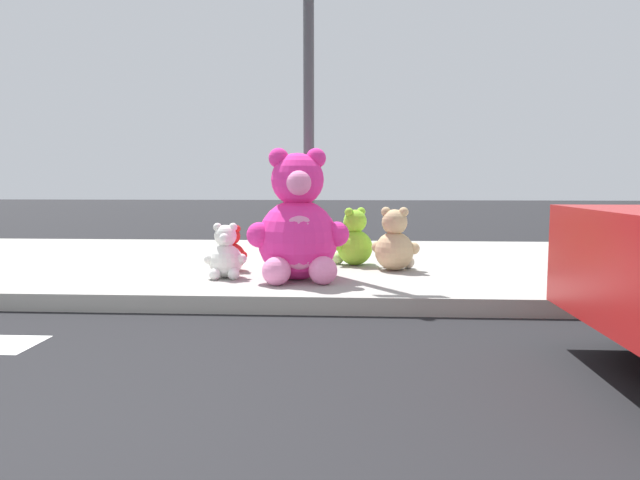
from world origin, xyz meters
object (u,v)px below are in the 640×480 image
(sign_pole, at_px, (309,104))
(plush_tan, at_px, (395,245))
(plush_lime, at_px, (354,242))
(plush_pink_large, at_px, (298,228))
(plush_white, at_px, (226,256))
(plush_red, at_px, (231,253))

(sign_pole, xyz_separation_m, plush_tan, (0.89, 0.07, -1.43))
(plush_lime, distance_m, plush_tan, 0.55)
(sign_pole, relative_size, plush_pink_large, 2.60)
(plush_pink_large, distance_m, plush_white, 0.76)
(plush_pink_large, xyz_separation_m, plush_lime, (0.52, 1.01, -0.24))
(sign_pole, relative_size, plush_white, 6.06)
(plush_lime, bearing_deg, plush_white, -142.54)
(plush_pink_large, bearing_deg, sign_pole, 84.30)
(sign_pole, bearing_deg, plush_red, -174.02)
(plush_tan, bearing_deg, sign_pole, -175.63)
(plush_red, bearing_deg, plush_pink_large, -33.99)
(sign_pole, height_order, plush_lime, sign_pole)
(plush_tan, xyz_separation_m, plush_red, (-1.69, -0.15, -0.07))
(plush_pink_large, bearing_deg, plush_white, 174.38)
(sign_pole, height_order, plush_tan, sign_pole)
(sign_pole, distance_m, plush_pink_large, 1.34)
(sign_pole, xyz_separation_m, plush_red, (-0.80, -0.08, -1.51))
(plush_red, relative_size, plush_white, 0.90)
(plush_tan, xyz_separation_m, plush_white, (-1.65, -0.58, -0.05))
(plush_lime, xyz_separation_m, plush_red, (-1.27, -0.51, -0.07))
(plush_red, bearing_deg, sign_pole, 5.98)
(sign_pole, distance_m, plush_white, 1.75)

